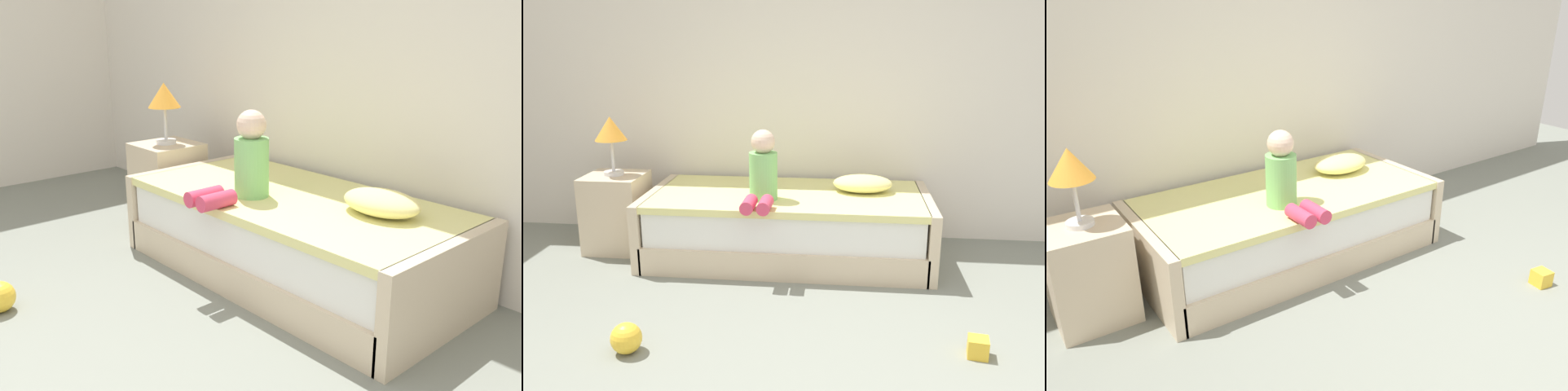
% 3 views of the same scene
% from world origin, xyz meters
% --- Properties ---
extents(wall_rear, '(7.20, 0.10, 2.90)m').
position_xyz_m(wall_rear, '(0.00, 2.60, 1.45)').
color(wall_rear, silver).
rests_on(wall_rear, ground).
extents(bed, '(2.11, 1.00, 0.50)m').
position_xyz_m(bed, '(-0.38, 2.00, 0.25)').
color(bed, beige).
rests_on(bed, ground).
extents(nightstand, '(0.44, 0.44, 0.60)m').
position_xyz_m(nightstand, '(-1.73, 2.02, 0.30)').
color(nightstand, beige).
rests_on(nightstand, ground).
extents(table_lamp, '(0.24, 0.24, 0.45)m').
position_xyz_m(table_lamp, '(-1.73, 2.02, 0.94)').
color(table_lamp, silver).
rests_on(table_lamp, nightstand).
extents(child_figure, '(0.20, 0.51, 0.50)m').
position_xyz_m(child_figure, '(-0.54, 1.77, 0.70)').
color(child_figure, '#7FC672').
rests_on(child_figure, bed).
extents(pillow, '(0.44, 0.30, 0.13)m').
position_xyz_m(pillow, '(0.18, 2.10, 0.56)').
color(pillow, '#F2E58C').
rests_on(pillow, bed).
extents(toy_block, '(0.12, 0.12, 0.10)m').
position_xyz_m(toy_block, '(0.76, 0.69, 0.05)').
color(toy_block, yellow).
rests_on(toy_block, ground).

